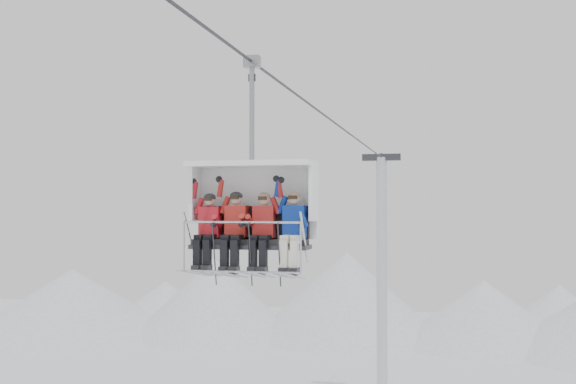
% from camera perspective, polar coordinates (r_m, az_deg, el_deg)
% --- Properties ---
extents(ridgeline, '(72.00, 21.00, 7.00)m').
position_cam_1_polar(ridgeline, '(58.68, 7.77, -8.95)').
color(ridgeline, white).
rests_on(ridgeline, ground).
extents(lift_tower_right, '(2.00, 1.80, 13.48)m').
position_cam_1_polar(lift_tower_right, '(38.36, 7.43, -8.54)').
color(lift_tower_right, silver).
rests_on(lift_tower_right, ground).
extents(haul_cable, '(0.06, 50.00, 0.06)m').
position_cam_1_polar(haul_cable, '(16.53, -0.00, 8.19)').
color(haul_cable, '#313137').
rests_on(haul_cable, lift_tower_left).
extents(chairlift_carrier, '(2.34, 1.17, 3.98)m').
position_cam_1_polar(chairlift_carrier, '(13.49, -2.74, -0.87)').
color(chairlift_carrier, black).
rests_on(chairlift_carrier, haul_cable).
extents(skier_far_left, '(0.39, 1.69, 1.56)m').
position_cam_1_polar(skier_far_left, '(13.44, -6.33, -2.90)').
color(skier_far_left, red).
rests_on(skier_far_left, chairlift_carrier).
extents(skier_center_left, '(0.40, 1.69, 1.60)m').
position_cam_1_polar(skier_center_left, '(13.28, -4.22, -2.87)').
color(skier_center_left, red).
rests_on(skier_center_left, chairlift_carrier).
extents(skier_center_right, '(0.39, 1.69, 1.57)m').
position_cam_1_polar(skier_center_right, '(13.13, -2.02, -2.92)').
color(skier_center_right, '#AC221F').
rests_on(skier_center_right, chairlift_carrier).
extents(skier_far_right, '(0.40, 1.69, 1.60)m').
position_cam_1_polar(skier_far_right, '(13.00, 0.41, -2.90)').
color(skier_far_right, '#0F3197').
rests_on(skier_far_right, chairlift_carrier).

